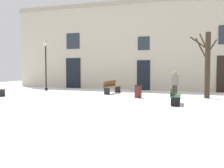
{
  "coord_description": "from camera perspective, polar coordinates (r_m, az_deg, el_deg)",
  "views": [
    {
      "loc": [
        5.32,
        -12.79,
        1.88
      ],
      "look_at": [
        0.0,
        1.74,
        0.9
      ],
      "focal_mm": 44.48,
      "sensor_mm": 36.0,
      "label": 1
    }
  ],
  "objects": [
    {
      "name": "litter_bin",
      "position": [
        16.68,
        5.37,
        -1.53
      ],
      "size": [
        0.45,
        0.45,
        0.76
      ],
      "color": "#4C1E19",
      "rests_on": "ground"
    },
    {
      "name": "building_facade",
      "position": [
        22.39,
        6.37,
        8.18
      ],
      "size": [
        23.14,
        0.6,
        7.22
      ],
      "color": "#BCB29E",
      "rests_on": "ground"
    },
    {
      "name": "ground_plane",
      "position": [
        13.98,
        -2.46,
        -4.1
      ],
      "size": [
        37.03,
        37.03,
        0.0
      ],
      "primitive_type": "plane",
      "color": "white"
    },
    {
      "name": "bench_back_to_back_right",
      "position": [
        19.25,
        -0.06,
        -0.56
      ],
      "size": [
        0.69,
        1.85,
        0.9
      ],
      "rotation": [
        0.0,
        0.0,
        1.46
      ],
      "color": "brown",
      "rests_on": "ground"
    },
    {
      "name": "person_crossing_plaza",
      "position": [
        17.06,
        12.79,
        0.18
      ],
      "size": [
        0.44,
        0.35,
        1.6
      ],
      "rotation": [
        0.0,
        0.0,
        2.74
      ],
      "color": "#2D271E",
      "rests_on": "ground"
    },
    {
      "name": "streetlamp",
      "position": [
        22.25,
        -13.46,
        4.8
      ],
      "size": [
        0.3,
        0.3,
        3.89
      ],
      "color": "black",
      "rests_on": "ground"
    },
    {
      "name": "bench_facing_shops",
      "position": [
        14.02,
        12.75,
        -2.36
      ],
      "size": [
        0.64,
        1.58,
        0.86
      ],
      "rotation": [
        0.0,
        0.0,
        1.67
      ],
      "color": "#2D4C33",
      "rests_on": "ground"
    },
    {
      "name": "tree_near_facade",
      "position": [
        17.3,
        18.97,
        4.17
      ],
      "size": [
        1.6,
        2.02,
        3.9
      ],
      "color": "#382B1E",
      "rests_on": "ground"
    }
  ]
}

